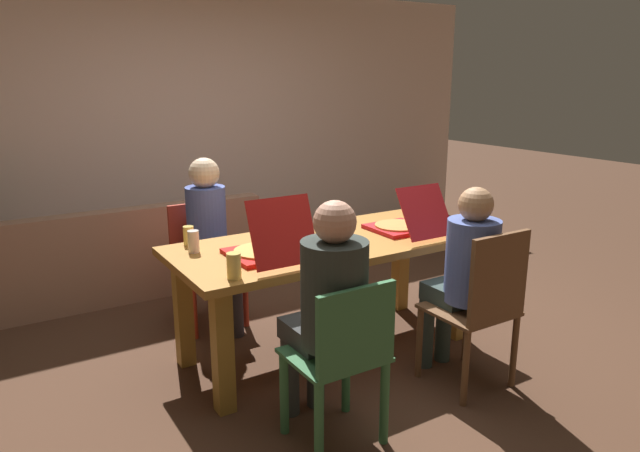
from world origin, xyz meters
name	(u,v)px	position (x,y,z in m)	size (l,w,h in m)	color
ground_plane	(328,350)	(0.00, 0.00, 0.00)	(20.00, 20.00, 0.00)	#4B2F20
back_wall	(186,125)	(0.00, 2.61, 1.32)	(7.01, 0.12, 2.63)	beige
dining_table	(328,258)	(0.00, 0.00, 0.65)	(2.02, 0.90, 0.77)	#A36A2A
chair_0	(342,359)	(-0.50, -0.91, 0.47)	(0.45, 0.40, 0.87)	#356B3F
person_0	(328,301)	(-0.50, -0.78, 0.73)	(0.33, 0.52, 1.24)	#363838
chair_1	(204,257)	(-0.50, 0.92, 0.49)	(0.45, 0.45, 0.88)	#AC3121
person_1	(210,231)	(-0.50, 0.77, 0.73)	(0.28, 0.50, 1.24)	#33303C
chair_2	(482,303)	(0.48, -0.88, 0.54)	(0.45, 0.44, 0.97)	brown
person_2	(464,269)	(0.48, -0.73, 0.70)	(0.30, 0.47, 1.20)	#32423E
pizza_box_0	(402,225)	(0.54, -0.09, 0.82)	(0.36, 0.54, 0.34)	red
pizza_box_1	(266,249)	(-0.51, -0.12, 0.82)	(0.38, 0.52, 0.39)	red
plate_0	(343,242)	(0.04, -0.11, 0.78)	(0.22, 0.22, 0.01)	white
plate_1	(279,234)	(-0.21, 0.28, 0.78)	(0.25, 0.25, 0.03)	white
drinking_glass_0	(189,236)	(-0.80, 0.37, 0.83)	(0.07, 0.07, 0.12)	#E3C45E
drinking_glass_1	(193,242)	(-0.82, 0.21, 0.84)	(0.07, 0.07, 0.13)	silver
drinking_glass_2	(322,244)	(-0.19, -0.23, 0.83)	(0.07, 0.07, 0.12)	#B04D33
drinking_glass_3	(234,266)	(-0.81, -0.35, 0.84)	(0.08, 0.08, 0.14)	#E6C360
couch	(128,258)	(-0.83, 1.89, 0.27)	(2.16, 0.84, 0.77)	#966C54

